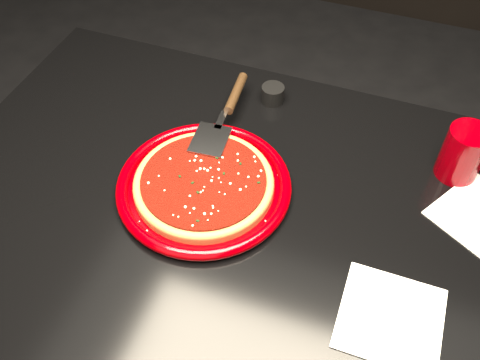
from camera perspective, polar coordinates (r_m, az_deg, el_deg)
name	(u,v)px	position (r m, az deg, el deg)	size (l,w,h in m)	color
table	(245,309)	(1.28, 0.53, -13.58)	(1.20, 0.80, 0.75)	black
plate	(204,186)	(0.99, -3.87, -0.62)	(0.32, 0.32, 0.02)	#750003
pizza_crust	(204,185)	(0.99, -3.88, -0.48)	(0.26, 0.26, 0.01)	brown
pizza_crust_rim	(204,182)	(0.98, -3.90, -0.24)	(0.26, 0.26, 0.02)	brown
pizza_sauce	(204,181)	(0.98, -3.91, -0.06)	(0.23, 0.23, 0.01)	#67120A
parmesan_dusting	(203,178)	(0.97, -3.93, 0.19)	(0.22, 0.22, 0.01)	beige
basil_flecks	(203,179)	(0.97, -3.93, 0.15)	(0.20, 0.20, 0.00)	black
pizza_server	(225,114)	(1.08, -1.62, 7.08)	(0.08, 0.29, 0.02)	silver
cup	(463,153)	(1.07, 22.67, 2.65)	(0.08, 0.08, 0.11)	#770006
napkin_a	(391,318)	(0.88, 15.78, -13.97)	(0.16, 0.16, 0.00)	white
ramekin	(273,94)	(1.16, 3.51, 9.13)	(0.05, 0.05, 0.04)	black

